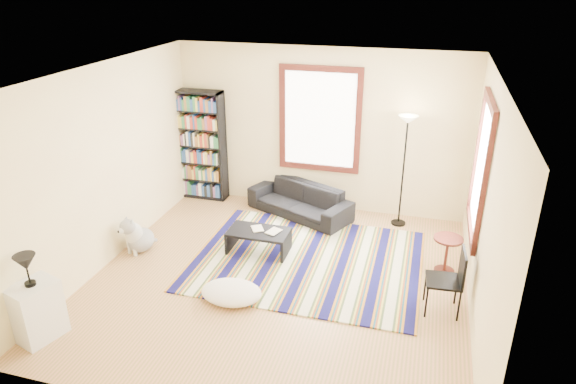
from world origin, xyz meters
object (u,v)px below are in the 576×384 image
(floor_cushion, at_px, (231,292))
(dog, at_px, (140,233))
(coffee_table, at_px, (259,241))
(side_table, at_px, (446,255))
(folding_chair, at_px, (444,281))
(white_cabinet, at_px, (37,311))
(bookshelf, at_px, (201,145))
(sofa, at_px, (300,200))
(floor_lamp, at_px, (403,172))

(floor_cushion, relative_size, dog, 1.37)
(dog, bearing_deg, coffee_table, 36.05)
(side_table, distance_m, dog, 4.46)
(folding_chair, relative_size, dog, 1.47)
(white_cabinet, bearing_deg, floor_cushion, 51.50)
(bookshelf, xyz_separation_m, side_table, (4.35, -1.50, -0.73))
(bookshelf, relative_size, coffee_table, 2.22)
(bookshelf, relative_size, floor_cushion, 2.50)
(sofa, xyz_separation_m, floor_lamp, (1.68, 0.10, 0.66))
(coffee_table, relative_size, white_cabinet, 1.29)
(sofa, xyz_separation_m, folding_chair, (2.38, -2.17, 0.16))
(side_table, distance_m, folding_chair, 0.95)
(floor_lamp, bearing_deg, coffee_table, -142.02)
(bookshelf, distance_m, floor_lamp, 3.61)
(floor_lamp, bearing_deg, sofa, -176.60)
(floor_cushion, height_order, dog, dog)
(white_cabinet, distance_m, dog, 2.09)
(sofa, height_order, floor_cushion, sofa)
(bookshelf, distance_m, dog, 2.23)
(coffee_table, xyz_separation_m, floor_cushion, (0.05, -1.23, -0.08))
(floor_lamp, bearing_deg, bookshelf, 177.30)
(folding_chair, bearing_deg, coffee_table, 160.13)
(side_table, distance_m, white_cabinet, 5.25)
(floor_lamp, bearing_deg, floor_cushion, -124.64)
(floor_cushion, bearing_deg, folding_chair, 10.59)
(folding_chair, bearing_deg, side_table, 82.89)
(floor_lamp, distance_m, white_cabinet, 5.54)
(bookshelf, relative_size, folding_chair, 2.33)
(white_cabinet, bearing_deg, floor_lamp, 63.88)
(sofa, relative_size, bookshelf, 0.91)
(bookshelf, xyz_separation_m, coffee_table, (1.66, -1.69, -0.82))
(bookshelf, bearing_deg, white_cabinet, -92.02)
(bookshelf, bearing_deg, floor_cushion, -59.75)
(coffee_table, distance_m, floor_lamp, 2.58)
(floor_cushion, relative_size, white_cabinet, 1.14)
(floor_lamp, relative_size, side_table, 3.44)
(folding_chair, distance_m, white_cabinet, 4.79)
(coffee_table, height_order, white_cabinet, white_cabinet)
(bookshelf, xyz_separation_m, floor_lamp, (3.61, -0.17, -0.07))
(white_cabinet, bearing_deg, folding_chair, 38.48)
(floor_cushion, distance_m, dog, 1.96)
(sofa, bearing_deg, white_cabinet, -93.85)
(floor_lamp, height_order, dog, floor_lamp)
(floor_cushion, distance_m, folding_chair, 2.66)
(sofa, bearing_deg, floor_cushion, -70.81)
(sofa, height_order, folding_chair, folding_chair)
(dog, bearing_deg, floor_lamp, 50.13)
(sofa, relative_size, dog, 3.12)
(bookshelf, bearing_deg, dog, -91.86)
(floor_lamp, relative_size, white_cabinet, 2.66)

